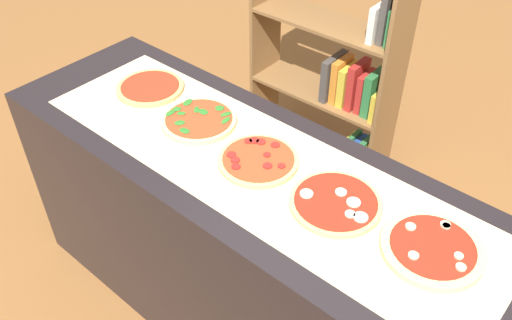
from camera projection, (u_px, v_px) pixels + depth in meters
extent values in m
plane|color=brown|center=(256.00, 318.00, 2.41)|extent=(12.00, 12.00, 0.00)
cube|color=black|center=(256.00, 252.00, 2.12)|extent=(2.10, 0.65, 0.90)
cube|color=beige|center=(256.00, 164.00, 1.83)|extent=(1.73, 0.49, 0.00)
cylinder|color=tan|center=(150.00, 88.00, 2.18)|extent=(0.27, 0.27, 0.02)
cylinder|color=red|center=(150.00, 86.00, 2.17)|extent=(0.23, 0.23, 0.00)
cylinder|color=#E5C17F|center=(199.00, 121.00, 2.00)|extent=(0.28, 0.28, 0.02)
cylinder|color=red|center=(199.00, 118.00, 1.99)|extent=(0.25, 0.25, 0.00)
ellipsoid|color=#286B23|center=(226.00, 114.00, 2.01)|extent=(0.04, 0.05, 0.00)
ellipsoid|color=#286B23|center=(188.00, 102.00, 2.07)|extent=(0.04, 0.05, 0.00)
ellipsoid|color=#286B23|center=(219.00, 108.00, 2.04)|extent=(0.05, 0.05, 0.00)
ellipsoid|color=#286B23|center=(185.00, 131.00, 1.93)|extent=(0.05, 0.03, 0.00)
ellipsoid|color=#286B23|center=(196.00, 110.00, 2.03)|extent=(0.05, 0.05, 0.00)
ellipsoid|color=#286B23|center=(181.00, 113.00, 2.01)|extent=(0.04, 0.04, 0.00)
ellipsoid|color=#286B23|center=(180.00, 123.00, 1.97)|extent=(0.05, 0.05, 0.00)
ellipsoid|color=#286B23|center=(177.00, 109.00, 2.03)|extent=(0.04, 0.04, 0.00)
ellipsoid|color=#286B23|center=(171.00, 113.00, 2.01)|extent=(0.03, 0.05, 0.00)
ellipsoid|color=#286B23|center=(226.00, 120.00, 1.98)|extent=(0.03, 0.05, 0.00)
ellipsoid|color=#286B23|center=(203.00, 112.00, 2.02)|extent=(0.05, 0.04, 0.00)
cylinder|color=#DBB26B|center=(258.00, 160.00, 1.83)|extent=(0.28, 0.28, 0.02)
cylinder|color=red|center=(258.00, 158.00, 1.82)|extent=(0.24, 0.24, 0.00)
cylinder|color=maroon|center=(248.00, 141.00, 1.89)|extent=(0.03, 0.03, 0.00)
cylinder|color=maroon|center=(275.00, 145.00, 1.88)|extent=(0.03, 0.03, 0.00)
cylinder|color=maroon|center=(267.00, 155.00, 1.83)|extent=(0.03, 0.03, 0.00)
cylinder|color=maroon|center=(236.00, 166.00, 1.79)|extent=(0.03, 0.03, 0.00)
cylinder|color=maroon|center=(235.00, 160.00, 1.81)|extent=(0.03, 0.03, 0.00)
cylinder|color=maroon|center=(254.00, 140.00, 1.89)|extent=(0.03, 0.03, 0.00)
cylinder|color=maroon|center=(231.00, 155.00, 1.83)|extent=(0.03, 0.03, 0.00)
cylinder|color=maroon|center=(282.00, 166.00, 1.79)|extent=(0.03, 0.03, 0.00)
cylinder|color=maroon|center=(261.00, 142.00, 1.89)|extent=(0.03, 0.03, 0.00)
cylinder|color=maroon|center=(267.00, 166.00, 1.79)|extent=(0.03, 0.03, 0.00)
cylinder|color=#DBB26B|center=(335.00, 203.00, 1.67)|extent=(0.29, 0.29, 0.01)
cylinder|color=#AD2314|center=(336.00, 201.00, 1.67)|extent=(0.26, 0.26, 0.00)
cylinder|color=#EFE5CC|center=(361.00, 217.00, 1.61)|extent=(0.04, 0.04, 0.00)
cylinder|color=#EFE5CC|center=(341.00, 192.00, 1.69)|extent=(0.04, 0.04, 0.00)
cylinder|color=#EFE5CC|center=(350.00, 214.00, 1.62)|extent=(0.03, 0.03, 0.00)
cylinder|color=#EFE5CC|center=(307.00, 194.00, 1.69)|extent=(0.04, 0.04, 0.00)
cylinder|color=#EFE5CC|center=(354.00, 202.00, 1.66)|extent=(0.04, 0.04, 0.00)
cylinder|color=#E5C17F|center=(432.00, 249.00, 1.53)|extent=(0.29, 0.29, 0.02)
cylinder|color=#AD2314|center=(433.00, 246.00, 1.52)|extent=(0.24, 0.24, 0.00)
cylinder|color=#C6B28E|center=(461.00, 267.00, 1.46)|extent=(0.03, 0.03, 0.01)
cylinder|color=#C6B28E|center=(445.00, 225.00, 1.58)|extent=(0.03, 0.03, 0.01)
cylinder|color=#C6B28E|center=(446.00, 226.00, 1.57)|extent=(0.02, 0.02, 0.01)
cylinder|color=#C6B28E|center=(413.00, 255.00, 1.49)|extent=(0.03, 0.03, 0.01)
cylinder|color=#C6B28E|center=(459.00, 256.00, 1.49)|extent=(0.03, 0.03, 0.01)
cylinder|color=#C6B28E|center=(411.00, 227.00, 1.57)|extent=(0.03, 0.03, 0.01)
cube|color=brown|center=(399.00, 47.00, 2.56)|extent=(0.02, 0.26, 1.70)
cube|color=brown|center=(266.00, 2.00, 2.96)|extent=(0.02, 0.26, 1.70)
cube|color=brown|center=(316.00, 151.00, 3.30)|extent=(0.80, 0.27, 0.02)
cube|color=gold|center=(371.00, 160.00, 3.04)|extent=(0.05, 0.22, 0.22)
cube|color=#2D753D|center=(363.00, 157.00, 3.07)|extent=(0.04, 0.19, 0.22)
cube|color=#234799|center=(356.00, 155.00, 3.10)|extent=(0.04, 0.18, 0.20)
cube|color=#2D753D|center=(351.00, 151.00, 3.11)|extent=(0.03, 0.18, 0.22)
cube|color=gold|center=(345.00, 152.00, 3.14)|extent=(0.03, 0.21, 0.17)
cube|color=brown|center=(321.00, 93.00, 3.03)|extent=(0.80, 0.27, 0.02)
cube|color=gold|center=(382.00, 103.00, 2.79)|extent=(0.04, 0.19, 0.16)
cube|color=#2D753D|center=(373.00, 93.00, 2.79)|extent=(0.05, 0.16, 0.24)
cube|color=#B22823|center=(365.00, 91.00, 2.82)|extent=(0.04, 0.15, 0.21)
cube|color=#B22823|center=(357.00, 85.00, 2.83)|extent=(0.04, 0.16, 0.26)
cube|color=gold|center=(348.00, 84.00, 2.87)|extent=(0.04, 0.16, 0.22)
cube|color=orange|center=(341.00, 79.00, 2.89)|extent=(0.04, 0.16, 0.24)
cube|color=#47423D|center=(333.00, 76.00, 2.91)|extent=(0.04, 0.20, 0.24)
cube|color=brown|center=(328.00, 23.00, 2.76)|extent=(0.80, 0.27, 0.02)
cube|color=#2D753D|center=(396.00, 25.00, 2.51)|extent=(0.03, 0.16, 0.19)
cube|color=#47423D|center=(389.00, 16.00, 2.51)|extent=(0.03, 0.14, 0.25)
cube|color=silver|center=(380.00, 21.00, 2.55)|extent=(0.04, 0.18, 0.18)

